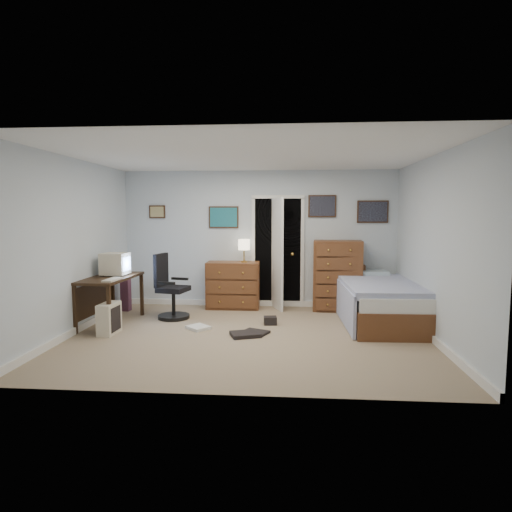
% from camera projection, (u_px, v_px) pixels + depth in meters
% --- Properties ---
extents(floor, '(5.00, 4.00, 0.02)m').
position_uv_depth(floor, '(249.00, 336.00, 6.02)').
color(floor, tan).
rests_on(floor, ground).
extents(computer_desk, '(0.65, 1.31, 0.74)m').
position_uv_depth(computer_desk, '(105.00, 288.00, 6.63)').
color(computer_desk, black).
rests_on(computer_desk, floor).
extents(crt_monitor, '(0.40, 0.37, 0.36)m').
position_uv_depth(crt_monitor, '(115.00, 264.00, 6.74)').
color(crt_monitor, beige).
rests_on(crt_monitor, computer_desk).
extents(keyboard, '(0.16, 0.40, 0.02)m').
position_uv_depth(keyboard, '(112.00, 280.00, 6.24)').
color(keyboard, beige).
rests_on(keyboard, computer_desk).
extents(pc_tower, '(0.22, 0.42, 0.44)m').
position_uv_depth(pc_tower, '(109.00, 318.00, 6.10)').
color(pc_tower, beige).
rests_on(pc_tower, floor).
extents(office_chair, '(0.61, 0.61, 1.06)m').
position_uv_depth(office_chair, '(170.00, 293.00, 7.00)').
color(office_chair, black).
rests_on(office_chair, floor).
extents(media_stack, '(0.15, 0.15, 0.73)m').
position_uv_depth(media_stack, '(126.00, 290.00, 7.56)').
color(media_stack, maroon).
rests_on(media_stack, floor).
extents(low_dresser, '(0.96, 0.49, 0.84)m').
position_uv_depth(low_dresser, '(233.00, 285.00, 7.78)').
color(low_dresser, brown).
rests_on(low_dresser, floor).
extents(table_lamp, '(0.21, 0.21, 0.41)m').
position_uv_depth(table_lamp, '(244.00, 245.00, 7.69)').
color(table_lamp, gold).
rests_on(table_lamp, low_dresser).
extents(doorway, '(0.96, 1.12, 2.05)m').
position_uv_depth(doorway, '(278.00, 251.00, 8.15)').
color(doorway, black).
rests_on(doorway, floor).
extents(tall_dresser, '(0.88, 0.55, 1.24)m').
position_uv_depth(tall_dresser, '(337.00, 275.00, 7.59)').
color(tall_dresser, brown).
rests_on(tall_dresser, floor).
extents(headboard_bookcase, '(0.90, 0.28, 0.80)m').
position_uv_depth(headboard_bookcase, '(340.00, 285.00, 7.72)').
color(headboard_bookcase, brown).
rests_on(headboard_bookcase, floor).
extents(bed, '(1.23, 2.22, 0.72)m').
position_uv_depth(bed, '(379.00, 301.00, 6.75)').
color(bed, brown).
rests_on(bed, floor).
extents(wall_posters, '(4.38, 0.04, 0.60)m').
position_uv_depth(wall_posters, '(290.00, 212.00, 7.77)').
color(wall_posters, '#331E11').
rests_on(wall_posters, floor).
extents(floor_clutter, '(1.37, 0.97, 0.12)m').
position_uv_depth(floor_clutter, '(243.00, 329.00, 6.24)').
color(floor_clutter, black).
rests_on(floor_clutter, floor).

